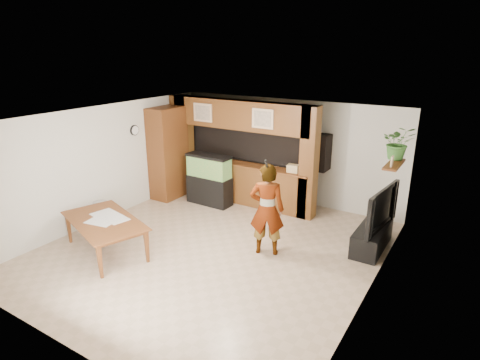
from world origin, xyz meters
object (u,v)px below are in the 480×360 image
Objects in this scene: aquarium at (209,180)px; television at (375,207)px; dining_table at (104,237)px; person at (267,210)px; pantry_cabinet at (168,153)px.

television is at bearing -2.61° from aquarium.
dining_table is at bearing -93.11° from aquarium.
television is 2.11m from person.
person reaches higher than television.
pantry_cabinet is 1.32× the size of person.
pantry_cabinet reaches higher than television.
aquarium is 0.89× the size of television.
dining_table is at bearing 130.59° from television.
pantry_cabinet reaches higher than person.
television is 5.26m from dining_table.
person is at bearing 51.13° from dining_table.
aquarium is at bearing -54.82° from person.
person is at bearing -30.95° from aquarium.
person reaches higher than aquarium.
television is at bearing -1.57° from pantry_cabinet.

